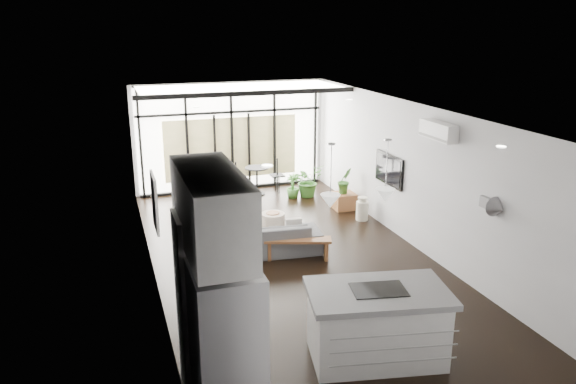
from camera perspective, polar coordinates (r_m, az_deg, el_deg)
floor at (r=10.51m, az=0.52°, el=-6.99°), size 5.00×10.00×0.00m
ceiling at (r=9.71m, az=0.56°, el=8.28°), size 5.00×10.00×0.00m
wall_left at (r=9.54m, az=-13.81°, el=-1.02°), size 0.02×10.00×2.80m
wall_right at (r=11.06m, az=12.89°, el=1.51°), size 0.02×10.00×2.80m
wall_back at (r=14.71m, az=-5.82°, el=5.65°), size 5.00×0.02×2.80m
wall_front at (r=5.89m, az=16.98°, el=-13.02°), size 5.00×0.02×2.80m
glazing at (r=14.59m, az=-5.72°, el=5.56°), size 5.00×0.20×2.80m
skylight at (r=13.53m, az=-5.04°, el=10.56°), size 4.70×1.90×0.06m
neighbour_building at (r=14.72m, az=-5.75°, el=4.46°), size 3.50×0.02×1.60m
island at (r=7.58m, az=9.01°, el=-13.13°), size 1.98×1.40×0.99m
cooktop at (r=7.35m, az=9.19°, el=-9.76°), size 0.77×0.59×0.01m
fridge at (r=6.30m, az=-6.22°, el=-15.30°), size 0.71×0.88×1.83m
appliance_column at (r=6.79m, az=-8.61°, el=-11.02°), size 0.57×0.60×2.21m
upper_cabinets at (r=5.99m, az=-7.79°, el=-1.89°), size 0.62×1.75×0.86m
pendant_left at (r=7.34m, az=4.32°, el=-0.92°), size 0.26×0.26×0.18m
pendant_right at (r=7.67m, az=9.85°, el=-0.33°), size 0.26×0.26×0.18m
sofa at (r=10.71m, az=-2.16°, el=-4.22°), size 2.09×0.78×0.80m
console_bench at (r=10.52m, az=0.99°, el=-5.77°), size 1.28×0.69×0.40m
pouf at (r=11.85m, az=-1.54°, el=-3.10°), size 0.51×0.51×0.40m
crate at (r=13.35m, az=5.71°, el=-0.90°), size 0.51×0.51×0.38m
plant_tall at (r=14.19m, az=2.04°, el=0.81°), size 0.99×1.03×0.64m
plant_med at (r=14.10m, az=0.49°, el=0.08°), size 0.57×0.69×0.34m
plant_crate at (r=13.25m, az=5.75°, el=0.45°), size 0.44×0.67×0.28m
milk_can at (r=12.61m, az=7.55°, el=-1.67°), size 0.30×0.30×0.54m
bistro_set at (r=14.36m, az=-3.17°, el=1.04°), size 1.40×0.60×0.66m
tv at (r=11.90m, az=10.24°, el=2.26°), size 0.05×1.10×0.65m
ac_unit at (r=10.11m, az=15.02°, el=6.03°), size 0.22×0.90×0.30m
framed_art at (r=9.02m, az=-13.40°, el=-1.03°), size 0.04×0.70×0.90m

